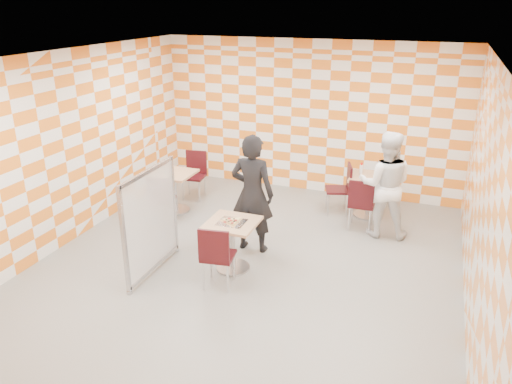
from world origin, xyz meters
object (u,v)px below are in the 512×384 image
chair_empty_far (195,171)px  partition (151,221)px  chair_second_side (343,185)px  soda_bottle (377,172)px  man_dark (252,194)px  man_white (385,185)px  empty_table (175,185)px  chair_second_front (361,201)px  sport_bottle (361,169)px  chair_empty_near (161,197)px  chair_main_front (216,253)px  second_table (369,189)px  main_table (232,237)px

chair_empty_far → partition: (0.76, -2.82, 0.25)m
chair_second_side → soda_bottle: size_ratio=4.02×
man_dark → man_white: man_dark is taller
empty_table → partition: bearing=-69.1°
chair_second_front → chair_second_side: bearing=124.3°
chair_second_front → chair_empty_far: (-3.32, 0.43, 0.00)m
sport_bottle → soda_bottle: soda_bottle is taller
empty_table → chair_second_front: (3.34, 0.34, 0.04)m
chair_empty_near → chair_main_front: bearing=-40.9°
partition → man_dark: bearing=46.7°
chair_second_side → chair_empty_far: (-2.88, -0.21, 0.00)m
second_table → chair_empty_far: chair_empty_far is taller
chair_main_front → sport_bottle: sport_bottle is taller
chair_second_side → chair_empty_far: size_ratio=1.00×
chair_main_front → man_white: size_ratio=0.52×
second_table → sport_bottle: size_ratio=3.75×
main_table → soda_bottle: 3.12m
chair_main_front → partition: size_ratio=0.60×
main_table → chair_empty_far: chair_empty_far is taller
empty_table → chair_second_side: 3.07m
partition → man_white: size_ratio=0.88×
chair_main_front → chair_empty_near: size_ratio=1.00×
main_table → chair_empty_near: bearing=151.9°
main_table → sport_bottle: size_ratio=3.75×
man_dark → man_white: (1.84, 1.23, -0.04)m
empty_table → man_dark: bearing=-25.9°
chair_second_front → man_dark: (-1.48, -1.25, 0.38)m
chair_main_front → chair_empty_near: (-1.71, 1.48, 0.00)m
empty_table → chair_second_front: size_ratio=0.81×
chair_second_side → chair_empty_far: 2.89m
empty_table → chair_empty_near: chair_empty_near is taller
main_table → second_table: 3.05m
empty_table → sport_bottle: bearing=19.7°
second_table → chair_empty_far: size_ratio=0.81×
chair_second_side → sport_bottle: 0.44m
man_white → soda_bottle: (-0.23, 0.71, -0.03)m
chair_second_front → partition: 3.52m
second_table → chair_second_front: size_ratio=0.81×
partition → man_dark: 1.59m
chair_empty_near → man_dark: bearing=-7.2°
chair_empty_far → man_dark: man_dark is taller
second_table → man_white: (0.33, -0.70, 0.38)m
chair_main_front → man_white: man_white is taller
main_table → sport_bottle: 3.08m
main_table → sport_bottle: bearing=63.5°
partition → man_white: (2.92, 2.38, 0.10)m
man_dark → partition: bearing=46.7°
chair_second_front → chair_empty_near: 3.38m
chair_empty_near → chair_empty_far: size_ratio=1.00×
chair_empty_far → partition: size_ratio=0.60×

